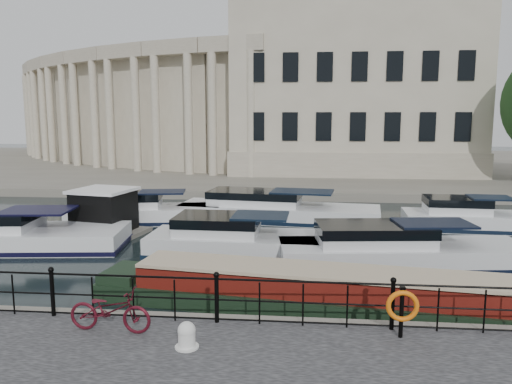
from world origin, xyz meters
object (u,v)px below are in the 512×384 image
life_ring_post (402,307)px  harbour_hut (104,214)px  mooring_bollard (187,336)px  bicycle (110,310)px  narrowboat (330,299)px

life_ring_post → harbour_hut: (-11.11, 10.82, -0.32)m
mooring_bollard → life_ring_post: size_ratio=0.49×
mooring_bollard → life_ring_post: life_ring_post is taller
mooring_bollard → life_ring_post: (4.52, 0.88, 0.46)m
life_ring_post → bicycle: bearing=-177.7°
mooring_bollard → life_ring_post: bearing=11.0°
bicycle → mooring_bollard: size_ratio=3.37×
life_ring_post → narrowboat: size_ratio=0.08×
bicycle → harbour_hut: size_ratio=0.50×
mooring_bollard → bicycle: bearing=161.9°
bicycle → life_ring_post: size_ratio=1.65×
life_ring_post → harbour_hut: size_ratio=0.30×
mooring_bollard → harbour_hut: (-6.59, 11.70, 0.14)m
mooring_bollard → narrowboat: narrowboat is taller
bicycle → mooring_bollard: (1.88, -0.62, -0.23)m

